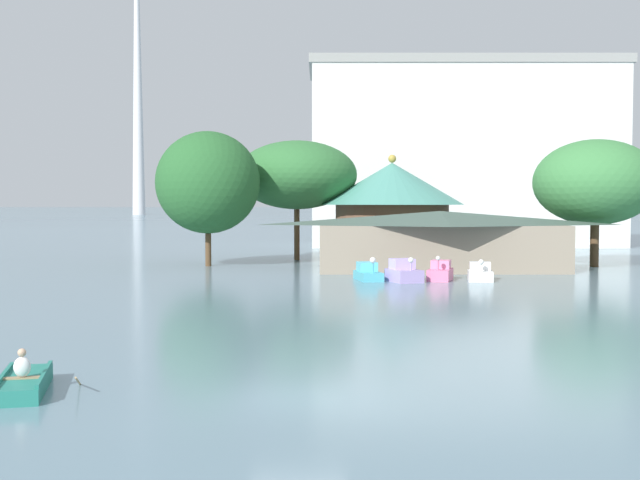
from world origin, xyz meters
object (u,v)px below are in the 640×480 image
at_px(boathouse, 437,239).
at_px(green_roof_pavilion, 389,206).
at_px(pedal_boat_white, 477,273).
at_px(background_building_block, 458,155).
at_px(shoreline_tree_tall_left, 205,183).
at_px(shoreline_tree_right, 592,182).
at_px(shoreline_tree_mid, 294,175).
at_px(rowboat_with_rower, 20,383).
at_px(pedal_boat_pink, 437,272).
at_px(pedal_boat_cyan, 365,273).
at_px(distant_broadcast_tower, 134,15).
at_px(pedal_boat_lavender, 401,273).

xyz_separation_m(boathouse, green_roof_pavilion, (-2.68, 10.07, 2.45)).
relative_size(pedal_boat_white, background_building_block, 0.07).
height_order(shoreline_tree_tall_left, shoreline_tree_right, shoreline_tree_tall_left).
relative_size(green_roof_pavilion, shoreline_tree_mid, 1.17).
distance_m(rowboat_with_rower, shoreline_tree_tall_left, 42.73).
xyz_separation_m(boathouse, background_building_block, (7.80, 35.20, 8.43)).
height_order(rowboat_with_rower, pedal_boat_pink, pedal_boat_pink).
distance_m(pedal_boat_cyan, shoreline_tree_tall_left, 17.76).
bearing_deg(shoreline_tree_tall_left, rowboat_with_rower, -88.60).
xyz_separation_m(rowboat_with_rower, pedal_boat_white, (18.20, 30.25, 0.24)).
height_order(pedal_boat_pink, green_roof_pavilion, green_roof_pavilion).
bearing_deg(shoreline_tree_right, pedal_boat_pink, -141.86).
bearing_deg(pedal_boat_white, distant_broadcast_tower, -154.93).
distance_m(rowboat_with_rower, distant_broadcast_tower, 340.86).
bearing_deg(pedal_boat_white, shoreline_tree_right, 143.13).
height_order(rowboat_with_rower, boathouse, boathouse).
distance_m(pedal_boat_lavender, shoreline_tree_right, 20.95).
distance_m(green_roof_pavilion, distant_broadcast_tower, 298.01).
bearing_deg(rowboat_with_rower, green_roof_pavilion, -29.06).
bearing_deg(shoreline_tree_right, shoreline_tree_mid, 161.87).
height_order(shoreline_tree_tall_left, shoreline_tree_mid, shoreline_tree_tall_left).
xyz_separation_m(shoreline_tree_tall_left, background_building_block, (25.63, 31.19, 4.10)).
xyz_separation_m(rowboat_with_rower, shoreline_tree_mid, (5.81, 49.17, 7.22)).
distance_m(shoreline_tree_tall_left, distant_broadcast_tower, 299.23).
relative_size(boathouse, shoreline_tree_right, 1.94).
distance_m(rowboat_with_rower, green_roof_pavilion, 50.51).
bearing_deg(shoreline_tree_right, pedal_boat_cyan, -149.77).
xyz_separation_m(pedal_boat_lavender, shoreline_tree_tall_left, (-14.23, 12.59, 6.05)).
bearing_deg(shoreline_tree_mid, pedal_boat_white, -56.79).
height_order(pedal_boat_lavender, background_building_block, background_building_block).
height_order(green_roof_pavilion, shoreline_tree_mid, shoreline_tree_mid).
bearing_deg(pedal_boat_white, rowboat_with_rower, -22.82).
bearing_deg(pedal_boat_pink, background_building_block, -175.54).
bearing_deg(shoreline_tree_mid, boathouse, -44.91).
xyz_separation_m(rowboat_with_rower, pedal_boat_lavender, (13.20, 29.64, 0.34)).
bearing_deg(shoreline_tree_right, green_roof_pavilion, 155.89).
relative_size(pedal_boat_pink, background_building_block, 0.08).
height_order(pedal_boat_pink, shoreline_tree_mid, shoreline_tree_mid).
xyz_separation_m(pedal_boat_lavender, pedal_boat_pink, (2.49, 1.01, -0.06)).
bearing_deg(pedal_boat_white, shoreline_tree_tall_left, -113.70).
bearing_deg(green_roof_pavilion, boathouse, -75.12).
height_order(pedal_boat_lavender, shoreline_tree_mid, shoreline_tree_mid).
bearing_deg(distant_broadcast_tower, pedal_boat_lavender, -74.07).
distance_m(pedal_boat_pink, green_roof_pavilion, 18.20).
bearing_deg(pedal_boat_pink, shoreline_tree_tall_left, -108.47).
xyz_separation_m(rowboat_with_rower, boathouse, (16.80, 38.22, 2.06)).
relative_size(pedal_boat_white, shoreline_tree_right, 0.24).
relative_size(rowboat_with_rower, boathouse, 0.18).
height_order(rowboat_with_rower, pedal_boat_white, pedal_boat_white).
bearing_deg(pedal_boat_cyan, distant_broadcast_tower, -174.82).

